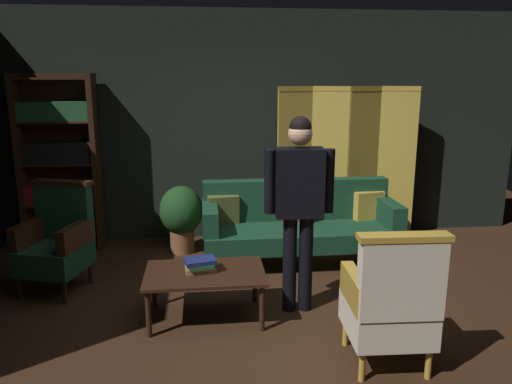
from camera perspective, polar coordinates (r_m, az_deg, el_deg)
ground_plane at (r=4.24m, az=1.23°, el=-15.12°), size 10.00×10.00×0.00m
back_wall at (r=6.20m, az=-1.69°, el=7.55°), size 7.20×0.10×2.80m
folding_screen at (r=6.23m, az=10.36°, el=3.51°), size 1.73×0.25×1.90m
bookshelf at (r=6.19m, az=-21.75°, el=3.62°), size 0.90×0.32×2.05m
velvet_couch at (r=5.49m, az=4.97°, el=-3.35°), size 2.12×0.78×0.88m
coffee_table at (r=4.22m, az=-5.91°, el=-9.73°), size 1.00×0.64×0.42m
armchair_gilt_accent at (r=3.62m, az=15.33°, el=-12.22°), size 0.61×0.60×1.04m
armchair_wing_left at (r=5.09m, az=-22.04°, el=-5.21°), size 0.72×0.72×1.04m
standing_figure at (r=4.16m, az=4.99°, el=-0.58°), size 0.59×0.24×1.70m
potted_plant at (r=5.78m, az=-8.62°, el=-2.57°), size 0.50×0.50×0.79m
book_tan_leather at (r=4.21m, az=-6.44°, el=-8.84°), size 0.26×0.18×0.04m
book_green_cloth at (r=4.19m, az=-6.46°, el=-8.37°), size 0.23×0.22×0.03m
book_navy_cloth at (r=4.18m, az=-6.47°, el=-7.93°), size 0.28×0.23×0.04m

